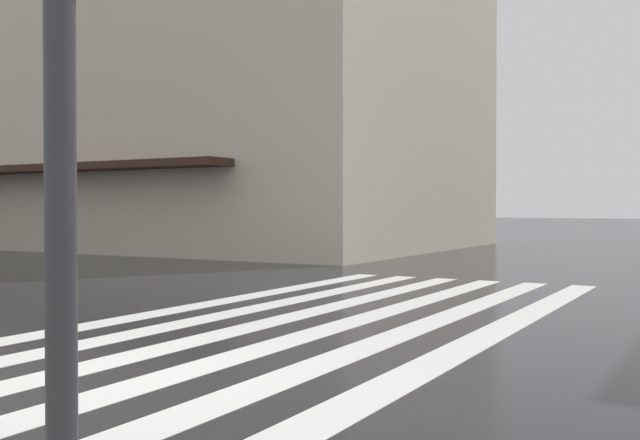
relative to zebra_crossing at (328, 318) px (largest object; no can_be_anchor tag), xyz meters
name	(u,v)px	position (x,y,z in m)	size (l,w,h in m)	color
ground_plane	(146,372)	(-4.00, -0.17, 0.00)	(220.00, 220.00, 0.00)	black
zebra_crossing	(328,318)	(0.00, 0.00, 0.00)	(13.00, 5.50, 0.01)	silver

